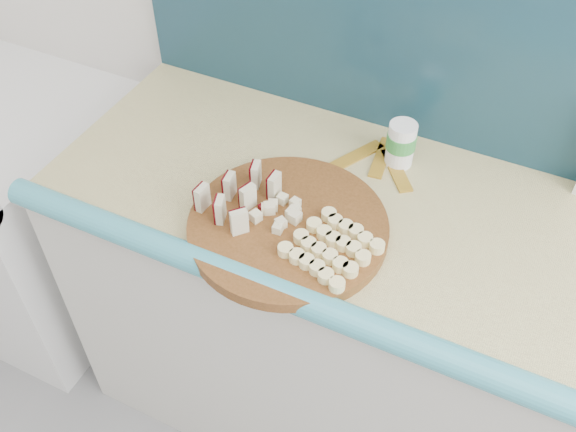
# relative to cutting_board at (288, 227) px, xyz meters

# --- Properties ---
(kitchen_counter) EXTENTS (2.20, 0.63, 0.91)m
(kitchen_counter) POSITION_rel_cutting_board_xyz_m (0.50, 0.15, -0.47)
(kitchen_counter) COLOR beige
(kitchen_counter) RESTS_ON ground
(porcelain_fixture) EXTENTS (0.70, 0.72, 0.84)m
(porcelain_fixture) POSITION_rel_cutting_board_xyz_m (-1.05, 0.14, -0.52)
(porcelain_fixture) COLOR white
(porcelain_fixture) RESTS_ON ground
(cutting_board) EXTENTS (0.52, 0.52, 0.03)m
(cutting_board) POSITION_rel_cutting_board_xyz_m (0.00, 0.00, 0.00)
(cutting_board) COLOR #4C2B10
(cutting_board) RESTS_ON kitchen_counter
(apple_wedges) EXTENTS (0.15, 0.18, 0.06)m
(apple_wedges) POSITION_rel_cutting_board_xyz_m (-0.12, 0.00, 0.04)
(apple_wedges) COLOR beige
(apple_wedges) RESTS_ON cutting_board
(apple_chunks) EXTENTS (0.07, 0.07, 0.02)m
(apple_chunks) POSITION_rel_cutting_board_xyz_m (-0.03, 0.01, 0.02)
(apple_chunks) COLOR #F3E8C2
(apple_chunks) RESTS_ON cutting_board
(banana_slices) EXTENTS (0.19, 0.19, 0.02)m
(banana_slices) POSITION_rel_cutting_board_xyz_m (0.11, -0.03, 0.02)
(banana_slices) COLOR #FEEA9B
(banana_slices) RESTS_ON cutting_board
(canister) EXTENTS (0.07, 0.07, 0.11)m
(canister) POSITION_rel_cutting_board_xyz_m (0.14, 0.31, 0.04)
(canister) COLOR white
(canister) RESTS_ON kitchen_counter
(banana_peel) EXTENTS (0.21, 0.17, 0.01)m
(banana_peel) POSITION_rel_cutting_board_xyz_m (0.09, 0.29, -0.01)
(banana_peel) COLOR #B28B22
(banana_peel) RESTS_ON kitchen_counter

